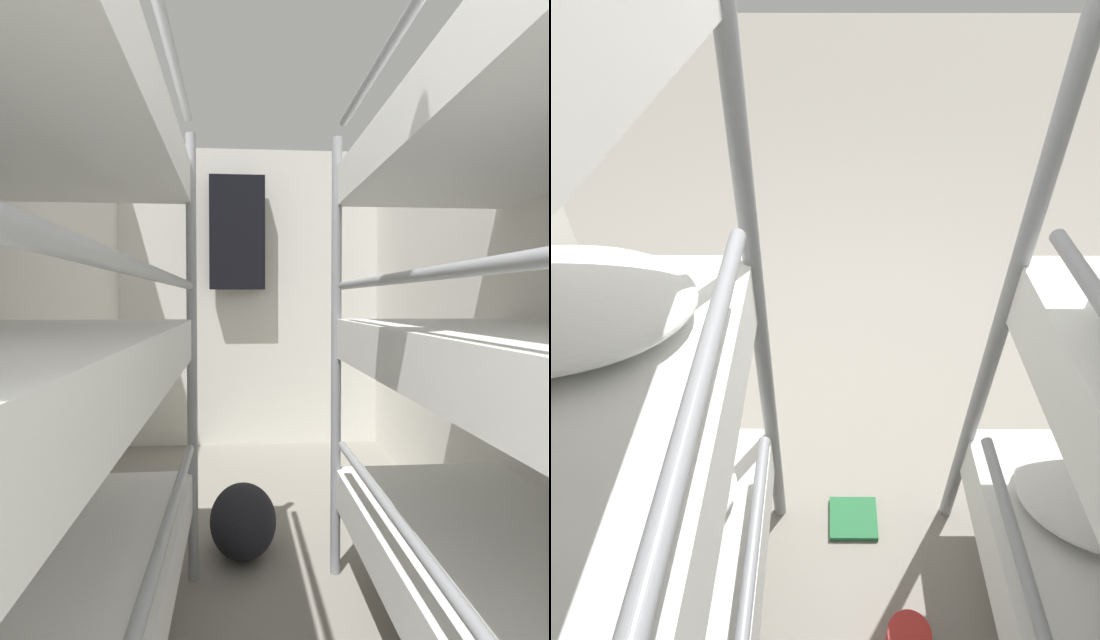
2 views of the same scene
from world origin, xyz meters
TOP-DOWN VIEW (x-y plane):
  - wall_right at (1.10, 2.23)m, footprint 0.06×4.59m
  - wall_back at (0.00, 4.50)m, footprint 2.26×0.06m
  - duffel_bag at (-0.09, 2.67)m, footprint 0.31×0.49m
  - hanging_coat at (-0.11, 4.35)m, footprint 0.44×0.12m

SIDE VIEW (x-z plane):
  - duffel_bag at x=-0.09m, z-range 0.00..0.31m
  - wall_right at x=1.10m, z-range 0.00..2.44m
  - wall_back at x=0.00m, z-range 0.00..2.44m
  - hanging_coat at x=-0.11m, z-range 1.29..2.19m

